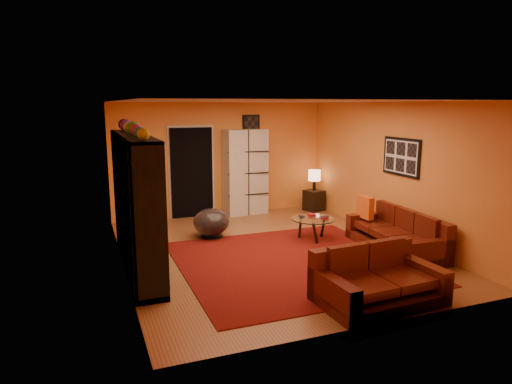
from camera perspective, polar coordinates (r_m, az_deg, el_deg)
name	(u,v)px	position (r m, az deg, el deg)	size (l,w,h in m)	color
floor	(270,251)	(8.15, 1.79, -7.33)	(6.00, 6.00, 0.00)	brown
ceiling	(271,101)	(7.74, 1.91, 11.28)	(6.00, 6.00, 0.00)	white
wall_back	(221,159)	(10.64, -4.45, 4.13)	(6.00, 6.00, 0.00)	orange
wall_front	(375,218)	(5.26, 14.64, -3.19)	(6.00, 6.00, 0.00)	orange
wall_left	(120,188)	(7.26, -16.66, 0.53)	(6.00, 6.00, 0.00)	orange
wall_right	(391,171)	(9.10, 16.53, 2.56)	(6.00, 6.00, 0.00)	orange
rug	(292,262)	(7.58, 4.57, -8.73)	(3.60, 3.60, 0.01)	#530B09
doorway	(192,173)	(10.47, -8.04, 2.39)	(0.95, 0.10, 2.04)	black
wall_art_right	(401,157)	(8.82, 17.72, 4.21)	(0.03, 1.00, 0.70)	black
wall_art_back	(251,126)	(10.80, -0.62, 8.25)	(0.42, 0.03, 0.52)	black
entertainment_unit	(136,202)	(7.32, -14.80, -1.27)	(0.45, 3.00, 2.10)	black
tv	(140,208)	(7.28, -14.32, -1.96)	(0.11, 0.87, 0.50)	black
sofa	(399,235)	(8.47, 17.43, -5.10)	(0.97, 2.09, 0.85)	#461109
loveseat	(375,280)	(6.29, 14.65, -10.58)	(1.64, 1.04, 0.85)	#461109
throw_pillow	(365,207)	(8.90, 13.47, -1.86)	(0.12, 0.42, 0.42)	#E55919
coffee_table	(313,221)	(8.73, 7.12, -3.60)	(0.83, 0.83, 0.41)	silver
storage_cabinet	(245,172)	(10.66, -1.33, 2.50)	(0.99, 0.44, 1.98)	silver
bowl_chair	(211,222)	(8.88, -5.61, -3.79)	(0.70, 0.70, 0.57)	black
side_table	(314,200)	(11.19, 7.25, -1.04)	(0.40, 0.40, 0.50)	black
table_lamp	(314,176)	(11.08, 7.32, 2.00)	(0.30, 0.30, 0.50)	black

